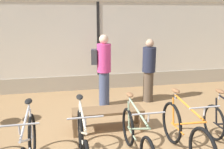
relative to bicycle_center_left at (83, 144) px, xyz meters
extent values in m
cube|color=#B2A893|center=(0.84, 3.94, -0.17)|extent=(12.00, 0.08, 0.45)
cube|color=silver|center=(0.84, 3.94, 1.13)|extent=(12.00, 0.04, 2.15)
cube|color=black|center=(0.84, 3.92, 1.13)|extent=(0.08, 0.02, 2.15)
torus|color=black|center=(-0.78, 0.44, -0.03)|extent=(0.05, 0.73, 0.73)
cylinder|color=#BCBCC1|center=(-0.78, -0.13, 0.21)|extent=(0.03, 0.99, 0.51)
cylinder|color=#BCBCC1|center=(-0.78, 0.40, 0.21)|extent=(0.03, 0.11, 0.49)
cylinder|color=#BCBCC1|center=(-0.78, -0.10, 0.49)|extent=(0.03, 0.92, 0.10)
cylinder|color=#BCBCC1|center=(-0.78, 0.20, -0.03)|extent=(0.03, 0.48, 0.03)
cylinder|color=#B2B2B7|center=(-0.78, 0.36, 0.52)|extent=(0.02, 0.02, 0.14)
ellipsoid|color=black|center=(-0.78, 0.36, 0.60)|extent=(0.11, 0.22, 0.06)
cylinder|color=#B2B2B7|center=(-0.78, -0.55, 0.58)|extent=(0.02, 0.02, 0.12)
cylinder|color=#ADADB2|center=(-0.78, -0.55, 0.64)|extent=(0.46, 0.02, 0.02)
torus|color=black|center=(0.00, 0.51, -0.04)|extent=(0.05, 0.71, 0.71)
cylinder|color=beige|center=(0.00, -0.05, 0.20)|extent=(0.03, 0.99, 0.51)
cylinder|color=beige|center=(0.00, 0.47, 0.20)|extent=(0.03, 0.11, 0.49)
cylinder|color=beige|center=(0.00, -0.02, 0.48)|extent=(0.03, 0.92, 0.10)
cylinder|color=beige|center=(0.00, 0.28, -0.04)|extent=(0.03, 0.48, 0.03)
cylinder|color=#B2B2B7|center=(0.00, 0.43, 0.51)|extent=(0.02, 0.02, 0.14)
ellipsoid|color=black|center=(0.00, 0.43, 0.59)|extent=(0.11, 0.22, 0.06)
cylinder|color=#B2B2B7|center=(0.00, -0.48, 0.57)|extent=(0.02, 0.02, 0.12)
cylinder|color=#ADADB2|center=(0.00, -0.48, 0.63)|extent=(0.46, 0.02, 0.02)
torus|color=black|center=(0.83, 0.52, -0.05)|extent=(0.05, 0.68, 0.68)
cylinder|color=gray|center=(0.83, -0.05, 0.19)|extent=(0.03, 0.99, 0.51)
cylinder|color=gray|center=(0.83, 0.48, 0.19)|extent=(0.03, 0.11, 0.49)
cylinder|color=gray|center=(0.83, -0.02, 0.46)|extent=(0.03, 0.92, 0.10)
cylinder|color=gray|center=(0.83, 0.28, -0.05)|extent=(0.03, 0.48, 0.03)
cylinder|color=#B2B2B7|center=(0.83, 0.44, 0.50)|extent=(0.02, 0.02, 0.14)
ellipsoid|color=brown|center=(0.83, 0.44, 0.58)|extent=(0.11, 0.22, 0.06)
cylinder|color=#B2B2B7|center=(0.83, -0.48, 0.56)|extent=(0.02, 0.02, 0.12)
cylinder|color=#ADADB2|center=(0.83, -0.48, 0.62)|extent=(0.46, 0.02, 0.02)
torus|color=black|center=(1.63, 0.45, -0.02)|extent=(0.05, 0.75, 0.75)
cylinder|color=orange|center=(1.63, -0.10, 0.22)|extent=(0.03, 0.96, 0.51)
cylinder|color=orange|center=(1.63, 0.41, 0.22)|extent=(0.03, 0.11, 0.49)
cylinder|color=orange|center=(1.63, -0.07, 0.50)|extent=(0.03, 0.89, 0.10)
cylinder|color=orange|center=(1.63, 0.22, -0.02)|extent=(0.03, 0.46, 0.03)
cylinder|color=#B2B2B7|center=(1.63, 0.37, 0.53)|extent=(0.02, 0.02, 0.14)
ellipsoid|color=brown|center=(1.63, 0.37, 0.61)|extent=(0.11, 0.22, 0.06)
cylinder|color=#B2B2B7|center=(1.63, -0.52, 0.59)|extent=(0.02, 0.02, 0.12)
cylinder|color=#ADADB2|center=(1.63, -0.52, 0.65)|extent=(0.46, 0.02, 0.02)
torus|color=black|center=(2.44, 0.39, -0.06)|extent=(0.05, 0.66, 0.66)
cylinder|color=black|center=(2.44, 0.35, 0.18)|extent=(0.03, 0.11, 0.49)
cylinder|color=black|center=(2.44, 0.15, -0.06)|extent=(0.03, 0.48, 0.03)
cylinder|color=#B2B2B7|center=(2.44, 0.31, 0.49)|extent=(0.02, 0.02, 0.14)
ellipsoid|color=brown|center=(2.44, 0.31, 0.57)|extent=(0.11, 0.22, 0.06)
cube|color=brown|center=(0.59, 1.15, 0.02)|extent=(1.40, 0.44, 0.05)
cube|color=brown|center=(-0.07, 0.97, -0.20)|extent=(0.08, 0.08, 0.39)
cube|color=brown|center=(1.25, 0.97, -0.20)|extent=(0.08, 0.08, 0.39)
cube|color=brown|center=(-0.07, 1.33, -0.20)|extent=(0.08, 0.08, 0.39)
cube|color=brown|center=(1.25, 1.33, -0.20)|extent=(0.08, 0.08, 0.39)
cylinder|color=brown|center=(1.95, 2.59, 0.01)|extent=(0.30, 0.30, 0.80)
cylinder|color=#23283D|center=(1.95, 2.59, 0.73)|extent=(0.39, 0.39, 0.64)
sphere|color=tan|center=(1.95, 2.59, 1.16)|extent=(0.21, 0.21, 0.21)
cylinder|color=#424C6B|center=(0.76, 2.53, 0.05)|extent=(0.29, 0.29, 0.87)
cylinder|color=#D13D84|center=(0.76, 2.53, 0.83)|extent=(0.39, 0.39, 0.69)
sphere|color=beige|center=(0.76, 2.53, 1.29)|extent=(0.23, 0.23, 0.23)
cube|color=#38383D|center=(0.53, 2.57, 0.86)|extent=(0.17, 0.26, 0.36)
camera|label=1|loc=(-0.26, -3.39, 1.92)|focal=40.00mm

